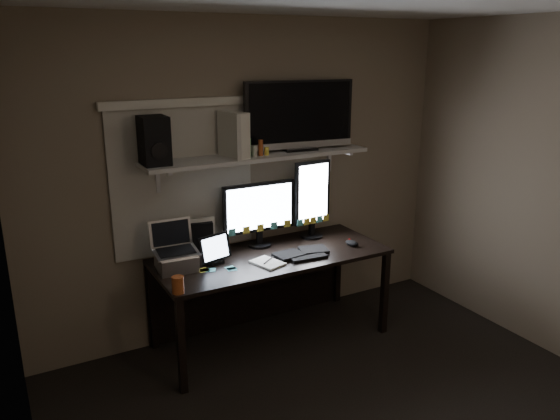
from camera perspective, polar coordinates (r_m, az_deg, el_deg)
back_wall at (r=4.38m, az=-3.24°, el=3.26°), size 3.60×0.00×3.60m
left_wall at (r=2.28m, az=-25.31°, el=-11.28°), size 0.00×3.60×3.60m
window_blinds at (r=4.16m, az=-10.02°, el=3.00°), size 1.10×0.02×1.10m
desk at (r=4.38m, az=-1.65°, el=-6.31°), size 1.80×0.75×0.73m
wall_shelf at (r=4.18m, az=-2.24°, el=5.64°), size 1.80×0.35×0.03m
monitor_landscape at (r=4.32m, az=-2.20°, el=-0.40°), size 0.61×0.08×0.53m
monitor_portrait at (r=4.51m, az=3.38°, el=1.15°), size 0.33×0.08×0.66m
keyboard at (r=4.22m, az=2.23°, el=-4.48°), size 0.45×0.20×0.03m
mouse at (r=4.43m, az=7.52°, el=-3.43°), size 0.09×0.13×0.04m
notepad at (r=4.04m, az=-1.31°, el=-5.53°), size 0.23×0.27×0.01m
tablet at (r=4.03m, az=-6.85°, el=-4.08°), size 0.28×0.17×0.23m
file_sorter at (r=4.23m, az=-8.52°, el=-2.78°), size 0.23×0.14×0.28m
laptop at (r=3.93m, az=-10.83°, el=-3.88°), size 0.32×0.26×0.34m
cup at (r=3.62m, az=-10.61°, el=-7.69°), size 0.10×0.10×0.11m
sticky_notes at (r=3.99m, az=-6.10°, el=-5.98°), size 0.32×0.25×0.00m
tv at (r=4.32m, az=2.02°, el=9.81°), size 0.91×0.26×0.54m
game_console at (r=4.05m, az=-4.87°, el=7.85°), size 0.15×0.29×0.33m
speaker at (r=3.87m, az=-13.03°, el=7.09°), size 0.19×0.23×0.33m
bottles at (r=4.08m, az=-2.98°, el=6.56°), size 0.23×0.09×0.14m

